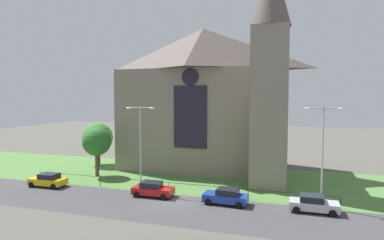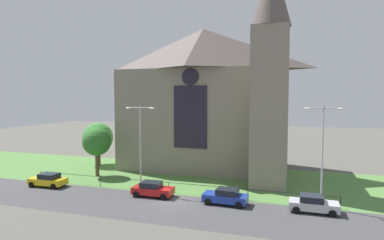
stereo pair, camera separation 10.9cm
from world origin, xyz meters
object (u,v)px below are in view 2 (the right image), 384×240
object	(u,v)px
streetlamp_far	(323,145)
parked_car_yellow	(48,180)
parked_car_red	(153,189)
parked_car_silver	(313,204)
church_building	(207,97)
tree_left_near	(97,142)
streetlamp_near	(140,138)
parked_car_blue	(226,196)
tree_left_far	(98,138)

from	to	relation	value
streetlamp_far	parked_car_yellow	bearing A→B (deg)	-176.56
parked_car_red	parked_car_silver	xyz separation A→B (m)	(15.56, 0.03, 0.00)
church_building	parked_car_red	distance (m)	17.60
parked_car_yellow	parked_car_red	bearing A→B (deg)	178.86
tree_left_near	streetlamp_far	world-z (taller)	streetlamp_far
streetlamp_near	parked_car_yellow	distance (m)	12.12
parked_car_red	streetlamp_near	bearing A→B (deg)	141.89
streetlamp_far	parked_car_red	bearing A→B (deg)	-174.42
streetlamp_near	parked_car_silver	xyz separation A→B (m)	(17.69, -1.57, -5.07)
parked_car_red	parked_car_blue	distance (m)	7.71
streetlamp_near	tree_left_far	bearing A→B (deg)	139.67
parked_car_blue	parked_car_silver	size ratio (longest dim) A/B	1.02
tree_left_near	parked_car_red	size ratio (longest dim) A/B	1.49
parked_car_blue	streetlamp_far	bearing A→B (deg)	-165.89
parked_car_blue	parked_car_silver	world-z (taller)	same
church_building	streetlamp_far	bearing A→B (deg)	-42.18
parked_car_yellow	parked_car_blue	bearing A→B (deg)	178.09
tree_left_near	streetlamp_far	distance (m)	27.25
tree_left_near	parked_car_yellow	size ratio (longest dim) A/B	1.49
parked_car_red	streetlamp_far	bearing A→B (deg)	4.30
church_building	streetlamp_far	distance (m)	19.97
streetlamp_near	parked_car_red	size ratio (longest dim) A/B	2.19
church_building	streetlamp_near	world-z (taller)	church_building
church_building	tree_left_near	bearing A→B (deg)	-144.86
tree_left_near	parked_car_blue	xyz separation A→B (m)	(18.24, -6.12, -3.71)
parked_car_red	parked_car_blue	world-z (taller)	same
streetlamp_far	parked_car_red	distance (m)	17.19
parked_car_silver	parked_car_red	bearing A→B (deg)	-179.62
tree_left_near	parked_car_blue	size ratio (longest dim) A/B	1.48
church_building	tree_left_near	world-z (taller)	church_building
tree_left_far	parked_car_silver	distance (m)	32.48
parked_car_blue	parked_car_silver	distance (m)	7.86
tree_left_far	church_building	bearing A→B (deg)	9.22
church_building	parked_car_blue	distance (m)	18.59
tree_left_near	tree_left_far	xyz separation A→B (m)	(-3.89, 6.10, -0.33)
streetlamp_near	parked_car_yellow	world-z (taller)	streetlamp_near
tree_left_near	tree_left_far	world-z (taller)	tree_left_far
church_building	streetlamp_far	size ratio (longest dim) A/B	2.76
tree_left_far	streetlamp_far	size ratio (longest dim) A/B	0.68
church_building	parked_car_yellow	size ratio (longest dim) A/B	6.11
tree_left_far	parked_car_blue	distance (m)	25.50
streetlamp_near	parked_car_red	bearing A→B (deg)	-36.84
streetlamp_near	parked_car_blue	bearing A→B (deg)	-10.22
tree_left_far	parked_car_red	world-z (taller)	tree_left_far
parked_car_yellow	parked_car_blue	world-z (taller)	same
streetlamp_far	tree_left_far	bearing A→B (deg)	161.25
streetlamp_near	streetlamp_far	size ratio (longest dim) A/B	0.99
tree_left_far	parked_car_yellow	bearing A→B (deg)	-83.31
church_building	parked_car_red	xyz separation A→B (m)	(-1.89, -14.68, -9.53)
church_building	parked_car_blue	xyz separation A→B (m)	(5.82, -14.86, -9.53)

